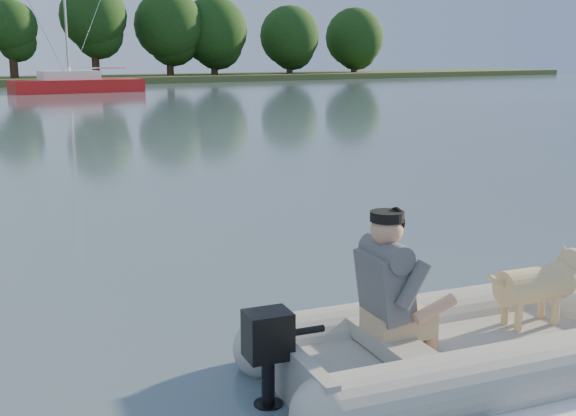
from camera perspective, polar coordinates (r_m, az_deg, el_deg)
water at (r=6.92m, az=11.39°, el=-9.56°), size 160.00×160.00×0.00m
dinghy at (r=6.05m, az=14.17°, el=-6.61°), size 5.56×4.48×1.45m
man at (r=5.64m, az=7.89°, el=-5.66°), size 0.88×0.80×1.13m
dog at (r=6.52m, az=18.70°, el=-6.25°), size 1.03×0.54×0.65m
outboard_motor at (r=5.36m, az=-1.59°, el=-12.13°), size 0.49×0.39×0.83m
sailboat at (r=52.14m, az=-16.39°, el=9.33°), size 8.82×2.86×12.04m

